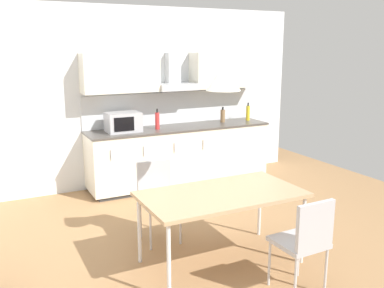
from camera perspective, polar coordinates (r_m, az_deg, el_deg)
name	(u,v)px	position (r m, az deg, el deg)	size (l,w,h in m)	color
ground_plane	(195,256)	(4.56, 0.46, -14.65)	(7.61, 7.72, 0.02)	#9E754C
wall_back	(116,98)	(6.54, -10.10, 6.04)	(6.09, 0.10, 2.69)	silver
kitchen_counter	(180,155)	(6.66, -1.62, -1.45)	(2.87, 0.67, 0.90)	#333333
backsplash_tile	(171,108)	(6.81, -2.76, 4.82)	(2.85, 0.02, 0.50)	silver
upper_wall_cabinets	(175,72)	(6.61, -2.26, 9.56)	(2.85, 0.40, 0.56)	silver
microwave	(123,122)	(6.22, -9.16, 2.90)	(0.48, 0.35, 0.28)	#ADADB2
bottle_yellow	(248,113)	(7.18, 7.47, 4.15)	(0.06, 0.06, 0.30)	yellow
bottle_brown	(223,116)	(6.96, 4.11, 3.78)	(0.07, 0.07, 0.25)	brown
bottle_red	(157,121)	(6.36, -4.65, 3.14)	(0.07, 0.07, 0.30)	red
dining_table	(222,197)	(4.15, 3.96, -7.05)	(1.55, 0.84, 0.73)	tan
chair_near_right	(306,237)	(3.80, 14.92, -11.88)	(0.41, 0.41, 0.87)	#B2B2B7
chair_far_left	(157,193)	(4.74, -4.68, -6.48)	(0.41, 0.41, 0.87)	#B2B2B7
pendant_lamp	(223,78)	(3.92, 4.22, 8.73)	(0.32, 0.32, 0.22)	silver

